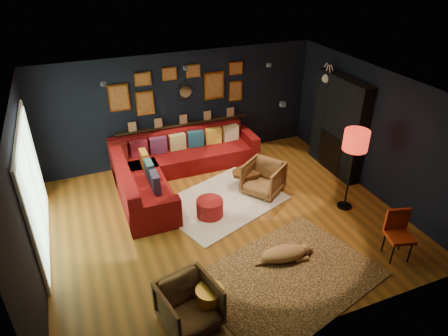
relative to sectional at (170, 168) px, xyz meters
name	(u,v)px	position (x,y,z in m)	size (l,w,h in m)	color
floor	(226,219)	(0.61, -1.81, -0.32)	(6.50, 6.50, 0.00)	#96581D
room_walls	(226,146)	(0.61, -1.81, 1.27)	(6.50, 6.50, 6.50)	black
sectional	(170,168)	(0.00, 0.00, 0.00)	(3.41, 2.69, 0.86)	maroon
ledge	(183,124)	(0.61, 0.87, 0.60)	(3.20, 0.12, 0.04)	black
gallery_wall	(180,87)	(0.60, 0.91, 1.48)	(3.15, 0.04, 1.02)	gold
sunburst_mirror	(185,91)	(0.71, 0.91, 1.38)	(0.47, 0.16, 0.47)	silver
fireplace	(338,129)	(3.71, -0.91, 0.70)	(0.31, 1.60, 2.20)	black
deer_head	(333,78)	(3.75, -0.41, 1.73)	(0.50, 0.28, 0.45)	white
sliding_door	(34,189)	(-2.60, -1.21, 0.78)	(0.06, 2.80, 2.20)	white
ceiling_spots	(209,79)	(0.61, -1.01, 2.24)	(3.30, 2.50, 0.06)	black
shag_rug	(222,202)	(0.76, -1.27, -0.31)	(2.37, 1.72, 0.03)	beige
leopard_rug	(288,277)	(0.97, -3.61, -0.31)	(2.76, 1.97, 0.02)	tan
coffee_table	(247,174)	(1.49, -0.88, -0.01)	(0.73, 0.56, 0.36)	#583112
pouf	(210,208)	(0.36, -1.61, -0.12)	(0.52, 0.52, 0.34)	maroon
armchair_left	(189,303)	(-0.76, -3.86, 0.06)	(0.75, 0.70, 0.77)	#C48346
armchair_right	(263,177)	(1.70, -1.22, 0.06)	(0.74, 0.69, 0.76)	#C48346
gold_stool	(210,302)	(-0.45, -3.83, -0.07)	(0.40, 0.40, 0.50)	gold
orange_chair	(398,230)	(2.92, -3.79, 0.19)	(0.50, 0.50, 0.87)	black
floor_lamp	(355,144)	(3.00, -2.32, 1.11)	(0.47, 0.47, 1.69)	black
dog	(284,251)	(1.09, -3.23, -0.13)	(1.09, 0.54, 0.34)	tan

